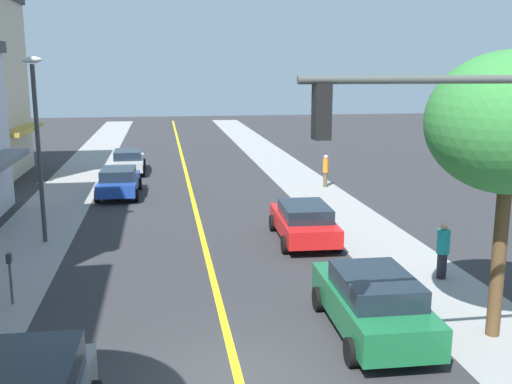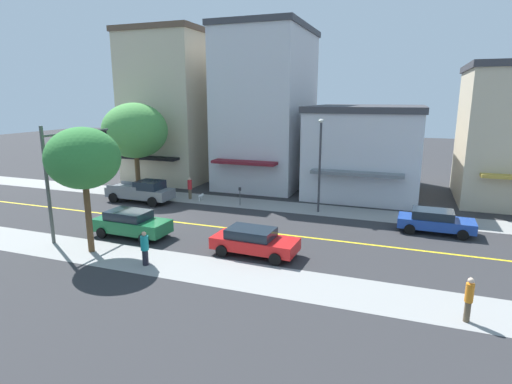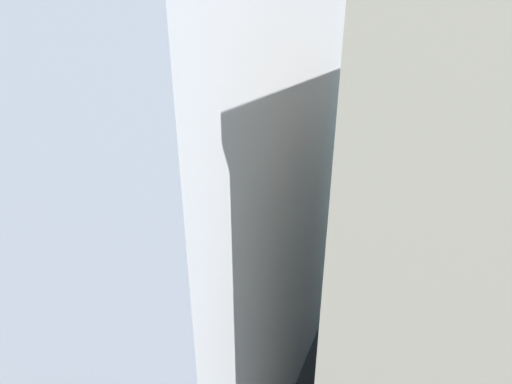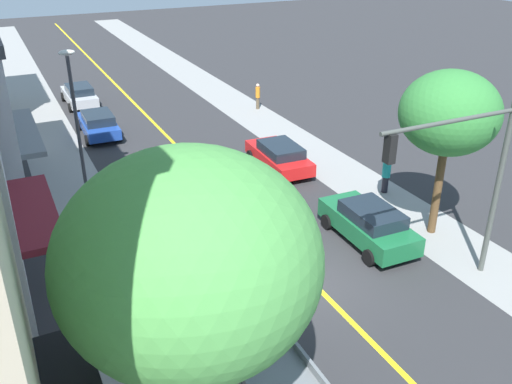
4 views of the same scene
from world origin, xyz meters
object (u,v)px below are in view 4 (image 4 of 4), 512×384
street_tree_left_near (189,261)px  pedestrian_teal_shirt (386,174)px  street_tree_right_corner (449,114)px  traffic_light_mast (468,167)px  red_sedan_right_curb (279,156)px  silver_sedan_left_curb (79,95)px  parking_meter (121,233)px  blue_sedan_left_curb (98,124)px  street_lamp (75,109)px  pedestrian_orange_shirt (258,95)px  pedestrian_red_shirt (142,304)px  green_sedan_right_curb (369,223)px  small_dog (139,299)px  fire_hydrant (193,371)px  grey_pickup_truck (251,344)px

street_tree_left_near → pedestrian_teal_shirt: size_ratio=4.43×
street_tree_right_corner → traffic_light_mast: size_ratio=1.01×
traffic_light_mast → red_sedan_right_curb: bearing=-86.5°
street_tree_right_corner → silver_sedan_left_curb: bearing=111.8°
parking_meter → blue_sedan_left_curb: blue_sedan_left_curb is taller
street_tree_left_near → street_lamp: size_ratio=1.16×
street_tree_right_corner → red_sedan_right_curb: size_ratio=1.46×
red_sedan_right_curb → traffic_light_mast: bearing=-174.1°
street_tree_left_near → silver_sedan_left_curb: 31.01m
street_tree_left_near → pedestrian_orange_shirt: street_tree_left_near is taller
traffic_light_mast → pedestrian_teal_shirt: size_ratio=3.81×
street_tree_right_corner → pedestrian_red_shirt: (-12.44, -0.82, -4.15)m
parking_meter → green_sedan_right_curb: green_sedan_right_curb is taller
street_tree_right_corner → parking_meter: size_ratio=4.69×
green_sedan_right_curb → silver_sedan_left_curb: size_ratio=1.05×
pedestrian_teal_shirt → pedestrian_orange_shirt: size_ratio=1.00×
street_lamp → red_sedan_right_curb: bearing=-8.7°
silver_sedan_left_curb → small_dog: size_ratio=6.02×
street_tree_right_corner → blue_sedan_left_curb: street_tree_right_corner is taller
pedestrian_orange_shirt → red_sedan_right_curb: bearing=125.5°
street_lamp → small_dog: bearing=-90.5°
parking_meter → pedestrian_red_shirt: bearing=-95.9°
red_sedan_right_curb → silver_sedan_left_curb: bearing=26.5°
fire_hydrant → street_lamp: street_lamp is taller
pedestrian_red_shirt → pedestrian_orange_shirt: bearing=5.1°
street_tree_right_corner → traffic_light_mast: street_tree_right_corner is taller
fire_hydrant → pedestrian_orange_shirt: size_ratio=0.44×
blue_sedan_left_curb → pedestrian_orange_shirt: pedestrian_orange_shirt is taller
parking_meter → pedestrian_teal_shirt: 12.55m
grey_pickup_truck → parking_meter: bearing=14.1°
street_tree_left_near → pedestrian_teal_shirt: (13.07, 9.81, -4.55)m
blue_sedan_left_curb → pedestrian_red_shirt: size_ratio=2.47×
blue_sedan_left_curb → pedestrian_orange_shirt: 10.96m
pedestrian_orange_shirt → street_tree_right_corner: bearing=142.5°
street_lamp → red_sedan_right_curb: 10.23m
traffic_light_mast → small_dog: bearing=-17.6°
fire_hydrant → pedestrian_red_shirt: (-0.61, 2.83, 0.58)m
street_tree_right_corner → pedestrian_teal_shirt: (0.60, 3.91, -4.19)m
street_tree_left_near → pedestrian_red_shirt: (0.04, 5.07, -4.51)m
pedestrian_teal_shirt → pedestrian_orange_shirt: 14.48m
parking_meter → street_tree_left_near: bearing=-93.1°
silver_sedan_left_curb → pedestrian_orange_shirt: (10.82, -6.25, 0.20)m
fire_hydrant → red_sedan_right_curb: red_sedan_right_curb is taller
red_sedan_right_curb → grey_pickup_truck: 14.49m
street_tree_right_corner → small_dog: 13.16m
traffic_light_mast → red_sedan_right_curb: size_ratio=1.45×
pedestrian_teal_shirt → traffic_light_mast: bearing=-102.8°
parking_meter → grey_pickup_truck: (1.80, -7.74, -0.04)m
silver_sedan_left_curb → blue_sedan_left_curb: blue_sedan_left_curb is taller
pedestrian_teal_shirt → green_sedan_right_curb: bearing=-128.3°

